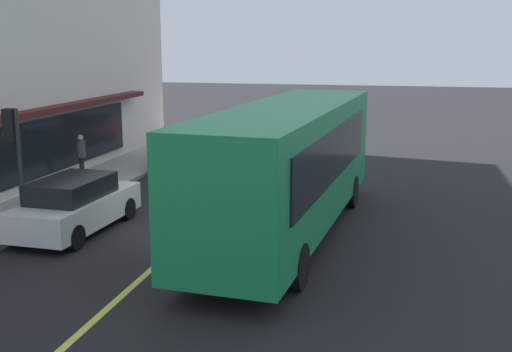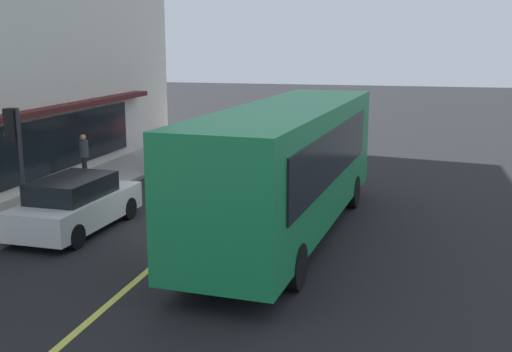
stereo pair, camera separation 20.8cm
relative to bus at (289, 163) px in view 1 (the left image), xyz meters
name	(u,v)px [view 1 (the left image)]	position (x,y,z in m)	size (l,w,h in m)	color
ground	(199,227)	(0.22, 2.60, -1.99)	(120.00, 120.00, 0.00)	black
sidewalk	(27,212)	(0.22, 8.05, -1.91)	(80.00, 2.57, 0.15)	#9E9B93
lane_centre_stripe	(199,226)	(0.22, 2.60, -1.98)	(36.00, 0.16, 0.01)	#D8D14C
bus	(289,163)	(0.00, 0.00, 0.00)	(11.28, 3.33, 3.50)	#197F47
traffic_light	(13,139)	(-1.07, 7.44, 0.55)	(0.30, 0.52, 3.20)	#2D2D33
car_black	(189,149)	(8.45, 5.75, -1.24)	(4.36, 1.99, 1.52)	black
car_maroon	(229,132)	(13.77, 5.52, -1.24)	(4.36, 1.98, 1.52)	maroon
car_white	(75,205)	(-0.97, 5.75, -1.24)	(4.37, 2.00, 1.52)	white
pedestrian_waiting	(81,152)	(4.67, 8.62, -0.86)	(0.34, 0.34, 1.63)	black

